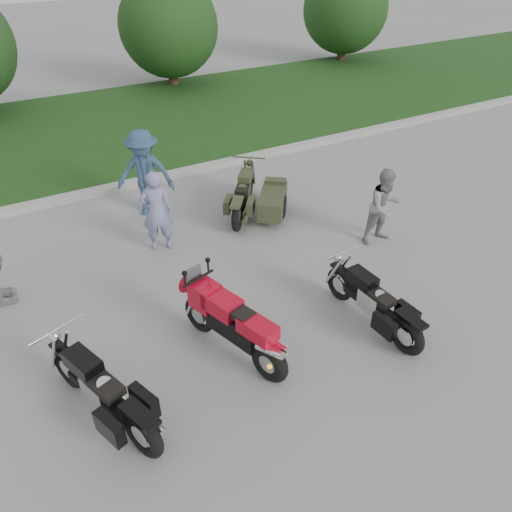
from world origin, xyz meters
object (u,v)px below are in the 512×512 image
cruiser_left (106,396)px  person_stripe (157,211)px  sportbike_red (234,325)px  person_grey (385,207)px  cruiser_right (376,306)px  cruiser_sidecar (260,200)px  person_denim (145,174)px

cruiser_left → person_stripe: size_ratio=1.34×
sportbike_red → person_grey: person_grey is taller
cruiser_left → person_stripe: (2.02, 3.61, 0.38)m
cruiser_right → cruiser_sidecar: cruiser_sidecar is taller
cruiser_right → person_denim: size_ratio=1.12×
cruiser_right → person_grey: person_grey is taller
person_stripe → person_grey: size_ratio=1.07×
cruiser_sidecar → person_grey: (1.65, -2.09, 0.39)m
cruiser_right → person_denim: bearing=106.3°
person_grey → sportbike_red: bearing=-158.8°
cruiser_right → person_denim: person_denim is taller
cruiser_left → person_grey: person_grey is taller
person_grey → cruiser_left: bearing=-162.5°
person_denim → sportbike_red: bearing=-61.3°
cruiser_right → cruiser_left: bearing=172.6°
sportbike_red → cruiser_left: (-1.98, -0.26, -0.14)m
cruiser_sidecar → person_denim: (-2.12, 1.30, 0.57)m
sportbike_red → cruiser_right: bearing=-31.1°
sportbike_red → cruiser_sidecar: (2.43, 3.52, -0.20)m
sportbike_red → person_grey: (4.08, 1.43, 0.19)m
sportbike_red → person_denim: bearing=68.5°
sportbike_red → cruiser_left: sportbike_red is taller
person_stripe → person_grey: person_stripe is taller
cruiser_left → person_grey: bearing=-4.6°
person_grey → person_denim: person_denim is taller
cruiser_sidecar → sportbike_red: bearing=-86.9°
cruiser_right → person_stripe: size_ratio=1.29×
cruiser_sidecar → person_stripe: (-2.39, -0.17, 0.45)m
person_stripe → sportbike_red: bearing=104.1°
cruiser_sidecar → person_grey: 2.69m
cruiser_sidecar → person_denim: 2.55m
cruiser_left → person_grey: (6.06, 1.69, 0.32)m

